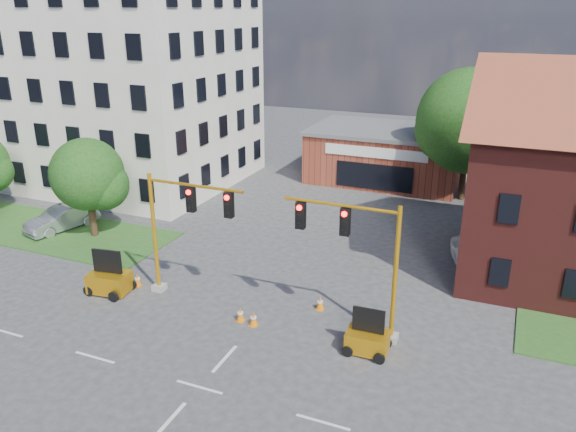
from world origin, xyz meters
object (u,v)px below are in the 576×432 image
(trailer_east, at_px, (367,339))
(pickup_white, at_px, (506,252))
(signal_mast_west, at_px, (182,223))
(signal_mast_east, at_px, (358,252))
(trailer_west, at_px, (109,280))

(trailer_east, distance_m, pickup_white, 12.27)
(signal_mast_west, height_order, signal_mast_east, same)
(trailer_east, relative_size, pickup_white, 0.33)
(signal_mast_east, xyz_separation_m, trailer_east, (0.93, -1.26, -3.30))
(trailer_west, bearing_deg, trailer_east, -8.75)
(signal_mast_west, height_order, pickup_white, signal_mast_west)
(signal_mast_east, height_order, pickup_white, signal_mast_east)
(signal_mast_east, height_order, trailer_east, signal_mast_east)
(signal_mast_west, xyz_separation_m, signal_mast_east, (8.71, 0.00, 0.00))
(signal_mast_east, distance_m, trailer_east, 3.65)
(signal_mast_west, bearing_deg, trailer_east, -7.45)
(signal_mast_west, bearing_deg, trailer_west, -162.42)
(signal_mast_east, xyz_separation_m, trailer_west, (-12.46, -1.19, -3.22))
(pickup_white, bearing_deg, signal_mast_east, 135.32)
(signal_mast_west, distance_m, pickup_white, 17.89)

